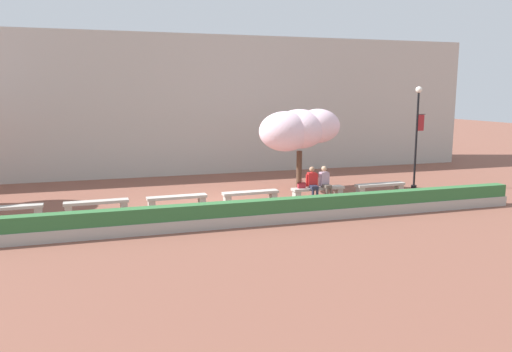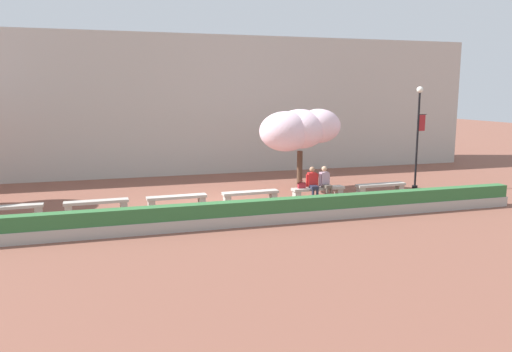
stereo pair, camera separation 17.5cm
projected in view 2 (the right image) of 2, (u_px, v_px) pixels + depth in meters
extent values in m
plane|color=brown|center=(215.00, 205.00, 18.82)|extent=(100.00, 100.00, 0.00)
cube|color=#B7B2A8|center=(178.00, 105.00, 26.85)|extent=(32.68, 4.00, 7.07)
cube|color=#ADA89E|center=(8.00, 207.00, 16.74)|extent=(2.21, 0.48, 0.10)
cube|color=#ADA89E|center=(39.00, 212.00, 17.07)|extent=(0.25, 0.35, 0.35)
cube|color=#ADA89E|center=(96.00, 202.00, 17.55)|extent=(2.21, 0.48, 0.10)
cube|color=#ADA89E|center=(69.00, 210.00, 17.29)|extent=(0.25, 0.35, 0.35)
cube|color=#ADA89E|center=(124.00, 206.00, 17.87)|extent=(0.25, 0.35, 0.35)
cube|color=#ADA89E|center=(177.00, 197.00, 18.35)|extent=(2.21, 0.48, 0.10)
cube|color=#ADA89E|center=(151.00, 205.00, 18.10)|extent=(0.25, 0.35, 0.35)
cube|color=#ADA89E|center=(202.00, 201.00, 18.68)|extent=(0.25, 0.35, 0.35)
cube|color=#ADA89E|center=(250.00, 193.00, 19.16)|extent=(2.21, 0.48, 0.10)
cube|color=#ADA89E|center=(227.00, 200.00, 18.90)|extent=(0.25, 0.35, 0.35)
cube|color=#ADA89E|center=(273.00, 197.00, 19.49)|extent=(0.25, 0.35, 0.35)
cube|color=#ADA89E|center=(318.00, 188.00, 19.96)|extent=(2.21, 0.48, 0.10)
cube|color=#ADA89E|center=(297.00, 195.00, 19.71)|extent=(0.25, 0.35, 0.35)
cube|color=#ADA89E|center=(339.00, 193.00, 20.29)|extent=(0.25, 0.35, 0.35)
cube|color=#ADA89E|center=(381.00, 185.00, 20.77)|extent=(2.21, 0.48, 0.10)
cube|color=#ADA89E|center=(361.00, 191.00, 20.52)|extent=(0.25, 0.35, 0.35)
cube|color=#ADA89E|center=(400.00, 189.00, 21.10)|extent=(0.25, 0.35, 0.35)
cube|color=black|center=(313.00, 200.00, 19.53)|extent=(0.11, 0.22, 0.06)
cylinder|color=#23283D|center=(313.00, 195.00, 19.55)|extent=(0.10, 0.10, 0.42)
cube|color=black|center=(318.00, 200.00, 19.57)|extent=(0.11, 0.22, 0.06)
cylinder|color=#23283D|center=(317.00, 194.00, 19.59)|extent=(0.10, 0.10, 0.42)
cube|color=#23283D|center=(314.00, 187.00, 19.70)|extent=(0.30, 0.41, 0.12)
cube|color=red|center=(312.00, 179.00, 19.86)|extent=(0.35, 0.24, 0.54)
sphere|color=#A37556|center=(312.00, 169.00, 19.80)|extent=(0.21, 0.21, 0.21)
cylinder|color=red|center=(307.00, 181.00, 19.80)|extent=(0.09, 0.09, 0.50)
cylinder|color=red|center=(317.00, 180.00, 19.90)|extent=(0.09, 0.09, 0.50)
cube|color=black|center=(328.00, 199.00, 19.69)|extent=(0.13, 0.23, 0.06)
cylinder|color=brown|center=(327.00, 194.00, 19.71)|extent=(0.10, 0.10, 0.42)
cube|color=black|center=(332.00, 199.00, 19.76)|extent=(0.13, 0.23, 0.06)
cylinder|color=brown|center=(331.00, 193.00, 19.78)|extent=(0.10, 0.10, 0.42)
cube|color=brown|center=(327.00, 186.00, 19.86)|extent=(0.33, 0.43, 0.12)
cube|color=#B293A8|center=(324.00, 179.00, 20.01)|extent=(0.37, 0.26, 0.54)
sphere|color=tan|center=(324.00, 169.00, 19.94)|extent=(0.21, 0.21, 0.21)
cylinder|color=#B293A8|center=(320.00, 180.00, 19.92)|extent=(0.09, 0.09, 0.50)
cylinder|color=#B293A8|center=(329.00, 179.00, 20.09)|extent=(0.09, 0.09, 0.50)
cube|color=#A3232D|center=(302.00, 185.00, 19.75)|extent=(0.30, 0.14, 0.22)
cube|color=maroon|center=(302.00, 183.00, 19.73)|extent=(0.30, 0.15, 0.04)
torus|color=maroon|center=(302.00, 181.00, 19.72)|extent=(0.14, 0.02, 0.14)
cylinder|color=#513828|center=(300.00, 170.00, 21.67)|extent=(0.24, 0.24, 1.70)
ellipsoid|color=#F4CCDB|center=(300.00, 129.00, 21.36)|extent=(2.24, 2.36, 1.68)
ellipsoid|color=#F4CCDB|center=(286.00, 131.00, 20.91)|extent=(2.24, 1.95, 1.68)
ellipsoid|color=#F4CCDB|center=(318.00, 126.00, 21.38)|extent=(1.95, 1.66, 1.46)
cylinder|color=black|center=(415.00, 187.00, 22.15)|extent=(0.24, 0.24, 0.12)
cylinder|color=black|center=(417.00, 141.00, 21.81)|extent=(0.09, 0.09, 4.17)
sphere|color=white|center=(420.00, 90.00, 21.44)|extent=(0.28, 0.28, 0.28)
cylinder|color=black|center=(423.00, 114.00, 21.67)|extent=(0.40, 0.02, 0.02)
cube|color=maroon|center=(422.00, 123.00, 21.73)|extent=(0.30, 0.02, 0.70)
cube|color=#ADA89E|center=(235.00, 221.00, 15.85)|extent=(20.86, 0.50, 0.36)
cube|color=#336B38|center=(235.00, 208.00, 15.78)|extent=(20.76, 0.44, 0.44)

